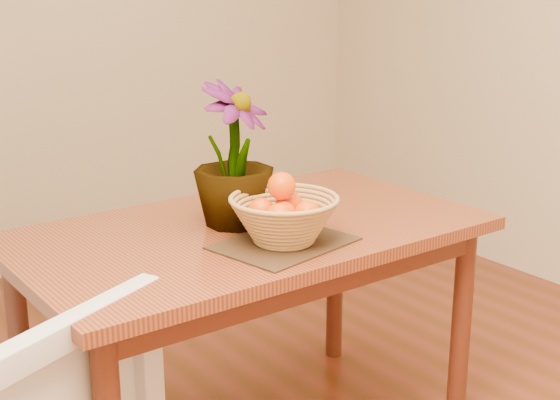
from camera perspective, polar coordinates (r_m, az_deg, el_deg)
wall_back at (r=4.01m, az=-18.70°, el=13.50°), size 4.00×0.02×2.70m
table at (r=2.38m, az=-2.24°, el=-3.92°), size 1.40×0.80×0.75m
placemat at (r=2.19m, az=0.30°, el=-3.18°), size 0.41×0.34×0.01m
wicker_basket at (r=2.17m, az=0.30°, el=-1.56°), size 0.31×0.31×0.13m
orange_pile at (r=2.17m, az=0.26°, el=-0.48°), size 0.18×0.17×0.14m
potted_plant at (r=2.31m, az=-3.40°, el=3.29°), size 0.33×0.33×0.43m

